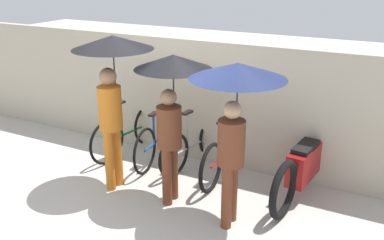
# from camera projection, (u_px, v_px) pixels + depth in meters

# --- Properties ---
(ground_plane) EXTENTS (30.00, 30.00, 0.00)m
(ground_plane) POSITION_uv_depth(u_px,v_px,m) (119.00, 207.00, 5.61)
(ground_plane) COLOR #B7B2A8
(back_wall) EXTENTS (10.91, 0.12, 1.93)m
(back_wall) POSITION_uv_depth(u_px,v_px,m) (186.00, 99.00, 6.81)
(back_wall) COLOR #B2A893
(back_wall) RESTS_ON ground
(parked_bicycle_0) EXTENTS (0.44, 1.72, 1.07)m
(parked_bicycle_0) POSITION_uv_depth(u_px,v_px,m) (129.00, 131.00, 7.09)
(parked_bicycle_0) COLOR black
(parked_bicycle_0) RESTS_ON ground
(parked_bicycle_1) EXTENTS (0.44, 1.71, 1.09)m
(parked_bicycle_1) POSITION_uv_depth(u_px,v_px,m) (159.00, 138.00, 6.84)
(parked_bicycle_1) COLOR black
(parked_bicycle_1) RESTS_ON ground
(parked_bicycle_2) EXTENTS (0.46, 1.66, 1.08)m
(parked_bicycle_2) POSITION_uv_depth(u_px,v_px,m) (194.00, 143.00, 6.67)
(parked_bicycle_2) COLOR black
(parked_bicycle_2) RESTS_ON ground
(parked_bicycle_3) EXTENTS (0.44, 1.80, 1.01)m
(parked_bicycle_3) POSITION_uv_depth(u_px,v_px,m) (226.00, 152.00, 6.33)
(parked_bicycle_3) COLOR black
(parked_bicycle_3) RESTS_ON ground
(pedestrian_leading) EXTENTS (1.08, 1.08, 2.13)m
(pedestrian_leading) POSITION_uv_depth(u_px,v_px,m) (112.00, 69.00, 5.62)
(pedestrian_leading) COLOR #C66B1E
(pedestrian_leading) RESTS_ON ground
(pedestrian_center) EXTENTS (0.98, 0.98, 1.96)m
(pedestrian_center) POSITION_uv_depth(u_px,v_px,m) (172.00, 89.00, 5.31)
(pedestrian_center) COLOR brown
(pedestrian_center) RESTS_ON ground
(pedestrian_trailing) EXTENTS (1.11, 1.11, 1.97)m
(pedestrian_trailing) POSITION_uv_depth(u_px,v_px,m) (236.00, 96.00, 4.79)
(pedestrian_trailing) COLOR brown
(pedestrian_trailing) RESTS_ON ground
(motorcycle) EXTENTS (0.58, 2.14, 0.95)m
(motorcycle) POSITION_uv_depth(u_px,v_px,m) (304.00, 166.00, 5.79)
(motorcycle) COLOR black
(motorcycle) RESTS_ON ground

